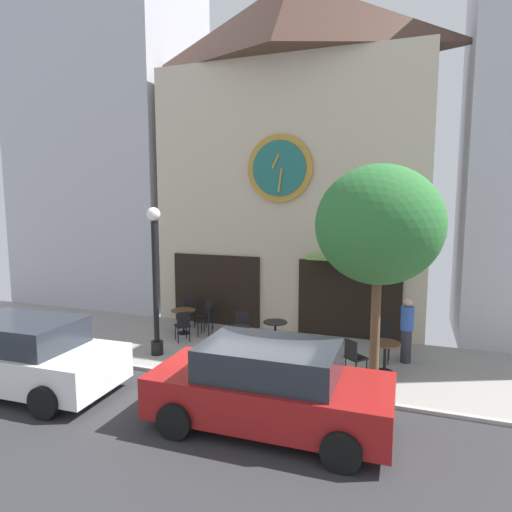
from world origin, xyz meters
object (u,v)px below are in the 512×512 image
cafe_table_center (275,330)px  cafe_chair_near_lamp (241,325)px  street_tree (379,226)px  cafe_table_center_right (239,336)px  cafe_table_near_door (183,316)px  cafe_chair_by_entrance (208,319)px  street_lamp (155,281)px  pedestrian_blue (407,329)px  cafe_chair_mid_row (207,313)px  cafe_chair_outer (354,355)px  cafe_chair_facing_street (190,310)px  cafe_chair_corner (183,324)px  parked_car_white (22,355)px  cafe_chair_under_awning (382,341)px  cafe_table_center_left (385,351)px  parked_car_red (269,386)px

cafe_table_center → cafe_chair_near_lamp: bearing=177.6°
street_tree → cafe_table_center_right: (-3.62, 1.20, -3.09)m
cafe_table_near_door → cafe_chair_by_entrance: cafe_chair_by_entrance is taller
street_lamp → cafe_chair_near_lamp: bearing=42.6°
pedestrian_blue → cafe_chair_mid_row: bearing=171.2°
cafe_chair_outer → cafe_chair_facing_street: bearing=156.1°
cafe_chair_mid_row → cafe_chair_corner: size_ratio=1.00×
street_tree → cafe_chair_facing_street: bearing=153.2°
street_tree → cafe_chair_outer: bearing=130.0°
parked_car_white → cafe_table_center: bearing=45.6°
cafe_chair_under_awning → cafe_table_center_right: bearing=-168.9°
cafe_table_center → cafe_chair_mid_row: bearing=159.0°
cafe_table_near_door → cafe_table_center_left: 6.13m
cafe_table_center_right → street_lamp: bearing=-157.5°
cafe_chair_facing_street → cafe_table_near_door: bearing=-74.6°
cafe_chair_by_entrance → parked_car_white: size_ratio=0.21×
cafe_table_center → cafe_chair_mid_row: (-2.57, 0.99, 0.02)m
cafe_chair_facing_street → cafe_chair_outer: 6.12m
pedestrian_blue → parked_car_red: (-2.26, -4.19, -0.10)m
cafe_chair_by_entrance → cafe_table_center: bearing=-8.1°
cafe_table_near_door → parked_car_white: (-1.29, -4.72, 0.22)m
cafe_chair_corner → parked_car_red: bearing=-44.1°
cafe_table_center_right → parked_car_red: size_ratio=0.17×
cafe_chair_facing_street → pedestrian_blue: 6.81m
cafe_table_center_left → cafe_chair_under_awning: (-0.11, 0.78, 0.00)m
cafe_chair_corner → cafe_chair_near_lamp: 1.70m
cafe_chair_facing_street → cafe_table_center: bearing=-19.0°
street_lamp → pedestrian_blue: bearing=14.6°
cafe_chair_near_lamp → pedestrian_blue: pedestrian_blue is taller
cafe_chair_mid_row → cafe_chair_outer: 5.43m
pedestrian_blue → cafe_chair_near_lamp: bearing=-179.9°
cafe_chair_corner → pedestrian_blue: pedestrian_blue is taller
street_lamp → cafe_table_center_left: size_ratio=5.34×
cafe_chair_mid_row → cafe_chair_corner: bearing=-93.9°
street_tree → cafe_chair_outer: size_ratio=5.36×
cafe_chair_corner → parked_car_white: parked_car_white is taller
street_lamp → cafe_chair_corner: bearing=83.6°
cafe_chair_mid_row → cafe_chair_outer: same height
cafe_table_center → cafe_chair_mid_row: size_ratio=0.83×
cafe_table_center_left → cafe_chair_outer: size_ratio=0.81×
street_tree → pedestrian_blue: (0.62, 2.00, -2.70)m
cafe_table_center_left → cafe_chair_by_entrance: 5.34m
cafe_table_center_left → cafe_table_near_door: bearing=169.7°
cafe_table_center_left → cafe_chair_by_entrance: (-5.22, 1.12, 0.00)m
pedestrian_blue → street_lamp: bearing=-165.4°
cafe_chair_corner → parked_car_white: 4.35m
cafe_table_center_left → cafe_chair_outer: (-0.66, -0.55, 0.00)m
cafe_table_center_right → cafe_chair_near_lamp: (-0.24, 0.79, 0.06)m
cafe_chair_by_entrance → cafe_chair_facing_street: 1.32m
pedestrian_blue → street_tree: bearing=-107.3°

